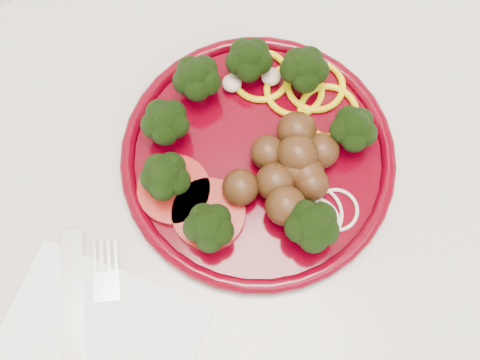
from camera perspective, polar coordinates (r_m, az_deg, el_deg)
counter at (r=1.00m, az=-3.19°, el=-10.36°), size 2.40×0.60×0.90m
plate at (r=0.56m, az=1.78°, el=2.67°), size 0.26×0.26×0.06m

